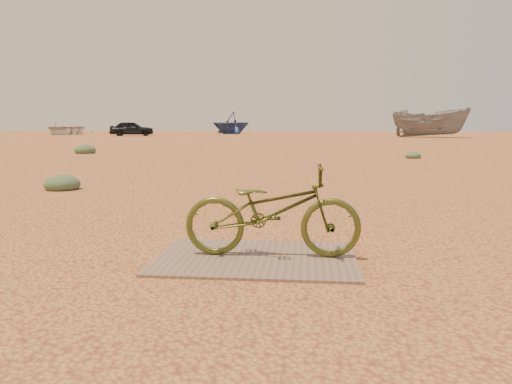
# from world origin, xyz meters

# --- Properties ---
(ground) EXTENTS (120.00, 120.00, 0.00)m
(ground) POSITION_xyz_m (0.00, 0.00, 0.00)
(ground) COLOR #D0914A
(ground) RESTS_ON ground
(plywood_board) EXTENTS (1.63, 1.16, 0.02)m
(plywood_board) POSITION_xyz_m (0.22, -0.27, 0.01)
(plywood_board) COLOR #7B6051
(plywood_board) RESTS_ON ground
(bicycle) EXTENTS (1.45, 0.54, 0.76)m
(bicycle) POSITION_xyz_m (0.35, -0.22, 0.40)
(bicycle) COLOR #49531D
(bicycle) RESTS_ON plywood_board
(car) EXTENTS (3.87, 2.28, 1.24)m
(car) POSITION_xyz_m (-14.14, 37.00, 0.62)
(car) COLOR black
(car) RESTS_ON ground
(boat_near_left) EXTENTS (4.46, 6.03, 1.20)m
(boat_near_left) POSITION_xyz_m (-22.23, 41.17, 0.60)
(boat_near_left) COLOR beige
(boat_near_left) RESTS_ON ground
(boat_far_left) EXTENTS (5.60, 5.57, 2.23)m
(boat_far_left) POSITION_xyz_m (-6.94, 45.63, 1.12)
(boat_far_left) COLOR navy
(boat_far_left) RESTS_ON ground
(boat_mid_right) EXTENTS (6.09, 4.19, 2.21)m
(boat_mid_right) POSITION_xyz_m (9.93, 35.18, 1.10)
(boat_mid_right) COLOR slate
(boat_mid_right) RESTS_ON ground
(kale_a) EXTENTS (0.59, 0.59, 0.32)m
(kale_a) POSITION_xyz_m (-3.46, 3.70, 0.00)
(kale_a) COLOR #56744B
(kale_a) RESTS_ON ground
(kale_b) EXTENTS (0.49, 0.49, 0.27)m
(kale_b) POSITION_xyz_m (3.96, 11.89, 0.00)
(kale_b) COLOR #56744B
(kale_b) RESTS_ON ground
(kale_c) EXTENTS (0.77, 0.77, 0.42)m
(kale_c) POSITION_xyz_m (-7.43, 13.28, 0.00)
(kale_c) COLOR #56744B
(kale_c) RESTS_ON ground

